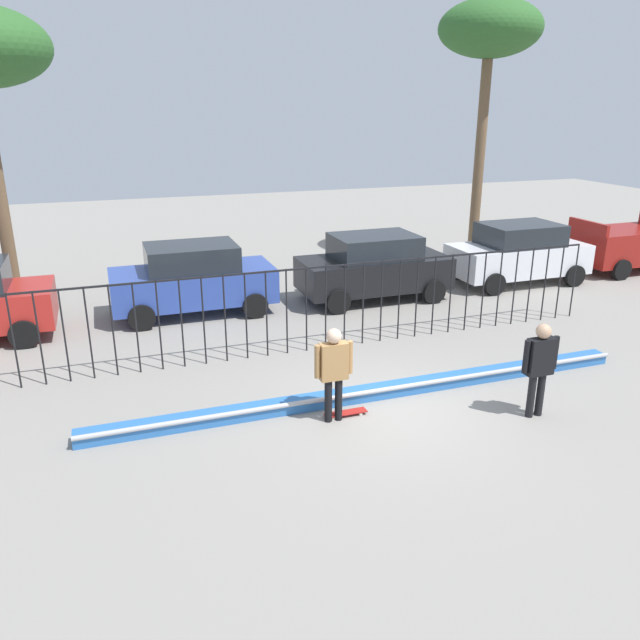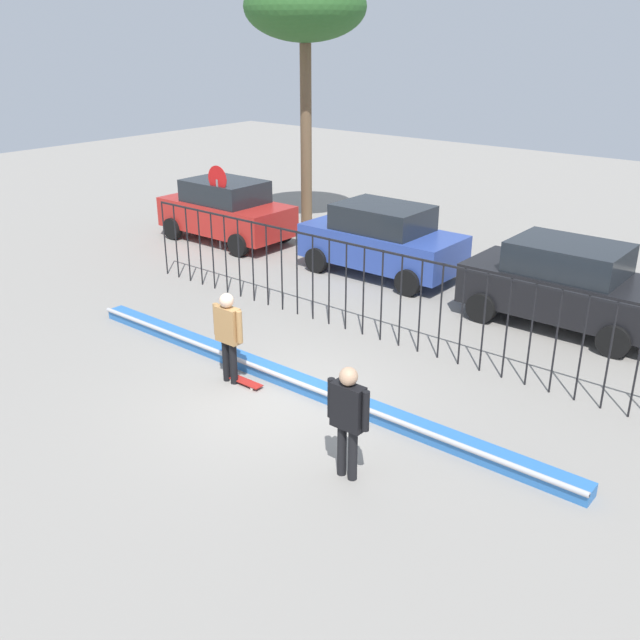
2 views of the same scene
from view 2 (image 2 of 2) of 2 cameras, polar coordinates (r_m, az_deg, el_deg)
The scene contains 11 objects.
ground_plane at distance 12.78m, azimuth -3.70°, elevation -6.29°, with size 60.00×60.00×0.00m, color gray.
bowl_coping_ledge at distance 13.08m, azimuth -2.07°, elevation -4.93°, with size 11.00×0.41×0.27m.
perimeter_fence at distance 14.67m, azimuth 5.02°, elevation 2.71°, with size 14.04×0.04×1.98m.
skateboarder at distance 12.97m, azimuth -7.43°, elevation -0.79°, with size 0.71×0.27×1.76m.
skateboard at distance 13.27m, azimuth -6.13°, elevation -4.94°, with size 0.80×0.20×0.07m.
camera_operator at distance 10.13m, azimuth 2.27°, elevation -7.49°, with size 0.72×0.27×1.79m.
parked_car_red at distance 22.25m, azimuth -7.60°, elevation 8.77°, with size 4.30×2.12×1.90m.
parked_car_blue at distance 18.94m, azimuth 5.02°, elevation 6.49°, with size 4.30×2.12×1.90m.
parked_car_black at distance 16.37m, azimuth 19.14°, elevation 2.76°, with size 4.30×2.12×1.90m.
stop_sign at distance 21.24m, azimuth -8.23°, elevation 9.87°, with size 0.76×0.07×2.50m.
palm_tree_short at distance 22.99m, azimuth -1.21°, elevation 23.72°, with size 3.69×3.69×7.79m.
Camera 2 is at (7.72, -8.15, 6.10)m, focal length 39.66 mm.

